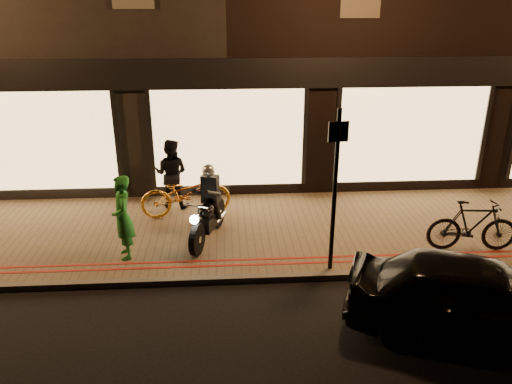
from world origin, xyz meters
TOP-DOWN VIEW (x-y plane):
  - ground at (0.00, 0.00)m, footprint 90.00×90.00m
  - sidewalk at (0.00, 2.00)m, footprint 50.00×4.00m
  - kerb_stone at (0.00, 0.05)m, footprint 50.00×0.14m
  - red_kerb_lines at (0.00, 0.55)m, footprint 50.00×0.26m
  - building_row at (-0.00, 8.99)m, footprint 48.00×10.11m
  - motorcycle at (-0.47, 1.60)m, footprint 0.82×1.89m
  - sign_post at (1.80, 0.25)m, footprint 0.35×0.09m
  - bicycle_gold at (-1.00, 2.81)m, footprint 2.12×1.04m
  - bicycle_dark at (4.70, 0.76)m, footprint 1.79×0.66m
  - person_green at (-2.05, 0.95)m, footprint 0.55×0.69m
  - person_dark at (-1.37, 3.38)m, footprint 0.92×0.79m
  - parked_car at (3.58, -1.73)m, footprint 4.13×2.87m

SIDE VIEW (x-z plane):
  - ground at x=0.00m, z-range 0.00..0.00m
  - sidewalk at x=0.00m, z-range 0.00..0.12m
  - kerb_stone at x=0.00m, z-range 0.00..0.12m
  - red_kerb_lines at x=0.00m, z-range 0.12..0.13m
  - bicycle_dark at x=4.70m, z-range 0.12..1.17m
  - parked_car at x=3.58m, z-range 0.00..1.30m
  - bicycle_gold at x=-1.00m, z-range 0.12..1.19m
  - motorcycle at x=-0.47m, z-range -0.06..1.53m
  - person_dark at x=-1.37m, z-range 0.12..1.77m
  - person_green at x=-2.05m, z-range 0.12..1.77m
  - sign_post at x=1.80m, z-range 0.30..3.30m
  - building_row at x=0.00m, z-range 0.00..8.50m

